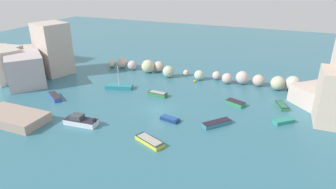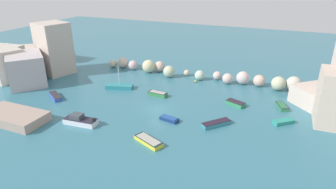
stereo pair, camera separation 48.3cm
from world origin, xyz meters
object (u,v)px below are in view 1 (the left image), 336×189
moored_boat_5 (235,103)px  moored_boat_8 (150,141)px  channel_buoy (195,81)px  moored_boat_2 (55,97)px  moored_boat_3 (217,123)px  moored_boat_9 (170,119)px  moored_boat_0 (80,121)px  moored_boat_7 (158,94)px  stone_dock (13,117)px  moored_boat_4 (283,121)px  moored_boat_1 (119,87)px  moored_boat_6 (282,106)px

moored_boat_5 → moored_boat_8: 17.83m
channel_buoy → moored_boat_2: (-20.09, -16.93, 0.10)m
moored_boat_3 → moored_boat_9: moored_boat_3 is taller
moored_boat_8 → moored_boat_9: (0.12, 6.67, -0.05)m
moored_boat_3 → moored_boat_0: bearing=-27.2°
moored_boat_7 → moored_boat_9: bearing=-49.5°
stone_dock → moored_boat_4: size_ratio=3.17×
channel_buoy → moored_boat_1: bearing=-144.7°
moored_boat_1 → moored_boat_7: 8.17m
stone_dock → moored_boat_7: size_ratio=2.79×
moored_boat_6 → moored_boat_8: size_ratio=0.76×
moored_boat_9 → moored_boat_0: bearing=-140.6°
moored_boat_2 → moored_boat_8: (21.40, -6.63, -0.01)m
moored_boat_3 → moored_boat_6: 12.94m
stone_dock → channel_buoy: (19.68, 25.87, -0.46)m
moored_boat_3 → channel_buoy: bearing=-111.1°
moored_boat_6 → moored_boat_8: bearing=-61.6°
channel_buoy → moored_boat_9: (1.43, -16.89, 0.04)m
moored_boat_1 → moored_boat_3: 21.58m
moored_boat_7 → stone_dock: bearing=-127.6°
channel_buoy → moored_boat_8: (1.31, -23.56, 0.08)m
moored_boat_7 → moored_boat_9: 9.54m
moored_boat_8 → moored_boat_7: bearing=133.8°
stone_dock → moored_boat_5: bearing=32.1°
moored_boat_1 → moored_boat_5: size_ratio=1.57×
moored_boat_0 → moored_boat_1: bearing=-85.7°
moored_boat_4 → moored_boat_8: size_ratio=0.70×
moored_boat_3 → moored_boat_4: moored_boat_3 is taller
moored_boat_2 → moored_boat_9: (21.52, 0.04, -0.06)m
channel_buoy → moored_boat_2: bearing=-139.9°
moored_boat_6 → moored_boat_9: size_ratio=1.12×
stone_dock → channel_buoy: stone_dock is taller
moored_boat_7 → moored_boat_8: moored_boat_7 is taller
stone_dock → moored_boat_5: stone_dock is taller
moored_boat_6 → moored_boat_2: bearing=-94.1°
stone_dock → moored_boat_3: 29.66m
moored_boat_1 → channel_buoy: bearing=-160.9°
moored_boat_3 → moored_boat_6: moored_boat_3 is taller
stone_dock → moored_boat_1: (7.45, 17.23, -0.31)m
moored_boat_6 → moored_boat_8: moored_boat_8 is taller
moored_boat_1 → stone_dock: bearing=50.5°
moored_boat_0 → moored_boat_9: (11.48, 5.94, -0.29)m
moored_boat_8 → moored_boat_3: bearing=72.3°
moored_boat_9 → moored_boat_1: bearing=160.9°
moored_boat_6 → moored_boat_0: bearing=-78.4°
channel_buoy → moored_boat_3: bearing=-62.5°
moored_boat_8 → moored_boat_0: bearing=-160.2°
moored_boat_1 → moored_boat_2: size_ratio=1.29×
moored_boat_2 → moored_boat_7: 17.83m
moored_boat_3 → moored_boat_4: 9.83m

